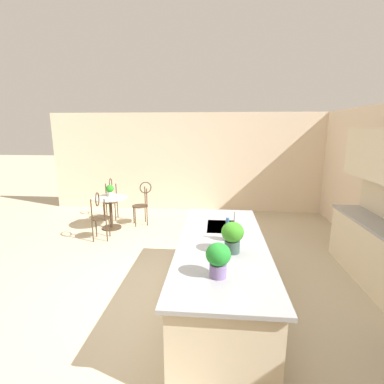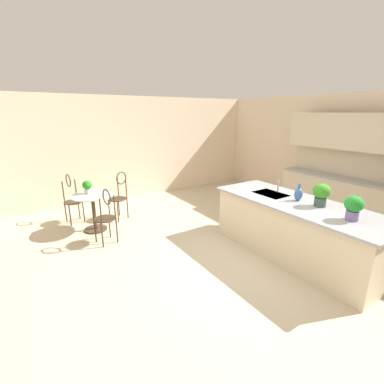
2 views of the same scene
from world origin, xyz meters
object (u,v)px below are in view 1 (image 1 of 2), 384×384
(bistro_table, at_px, (111,210))
(potted_plant_on_table, at_px, (110,190))
(vase_on_counter, at_px, (227,232))
(chair_by_island, at_px, (142,201))
(chair_near_window, at_px, (100,214))
(potted_plant_counter_near, at_px, (232,235))
(potted_plant_counter_far, at_px, (218,258))
(chair_toward_desk, at_px, (111,197))

(bistro_table, distance_m, potted_plant_on_table, 0.46)
(vase_on_counter, bearing_deg, chair_by_island, -148.42)
(potted_plant_on_table, bearing_deg, bistro_table, 18.13)
(chair_by_island, bearing_deg, bistro_table, -60.99)
(chair_by_island, bearing_deg, chair_near_window, -29.26)
(bistro_table, xyz_separation_m, potted_plant_counter_near, (3.10, 2.60, 0.67))
(vase_on_counter, bearing_deg, chair_near_window, -128.91)
(potted_plant_counter_near, bearing_deg, chair_by_island, -150.53)
(potted_plant_counter_far, distance_m, vase_on_counter, 0.91)
(chair_near_window, bearing_deg, potted_plant_counter_near, 47.07)
(chair_toward_desk, xyz_separation_m, potted_plant_on_table, (0.58, 0.22, 0.32))
(chair_near_window, bearing_deg, bistro_table, -176.57)
(potted_plant_on_table, xyz_separation_m, potted_plant_counter_far, (3.78, 2.49, 0.22))
(potted_plant_counter_near, bearing_deg, bistro_table, -139.99)
(bistro_table, xyz_separation_m, potted_plant_on_table, (-0.13, -0.04, 0.44))
(chair_near_window, bearing_deg, chair_by_island, 150.74)
(chair_by_island, relative_size, chair_toward_desk, 1.00)
(bistro_table, bearing_deg, potted_plant_on_table, -161.87)
(chair_near_window, relative_size, potted_plant_on_table, 3.98)
(potted_plant_on_table, bearing_deg, chair_near_window, 5.80)
(chair_toward_desk, bearing_deg, potted_plant_on_table, 21.13)
(vase_on_counter, bearing_deg, bistro_table, -137.06)
(potted_plant_on_table, distance_m, potted_plant_counter_near, 4.19)
(potted_plant_counter_near, xyz_separation_m, potted_plant_counter_far, (0.55, -0.16, -0.01))
(chair_by_island, xyz_separation_m, vase_on_counter, (3.11, 1.91, 0.46))
(chair_toward_desk, relative_size, potted_plant_counter_far, 3.16)
(bistro_table, bearing_deg, potted_plant_counter_near, 40.01)
(bistro_table, height_order, potted_plant_counter_far, potted_plant_counter_far)
(potted_plant_counter_far, bearing_deg, chair_by_island, -155.86)
(potted_plant_counter_near, relative_size, potted_plant_counter_far, 1.07)
(chair_toward_desk, bearing_deg, potted_plant_counter_near, 36.98)
(bistro_table, relative_size, potted_plant_counter_far, 2.43)
(vase_on_counter, bearing_deg, potted_plant_counter_near, 7.08)
(chair_near_window, xyz_separation_m, vase_on_counter, (2.03, 2.52, 0.46))
(chair_near_window, distance_m, potted_plant_on_table, 0.91)
(chair_by_island, bearing_deg, chair_toward_desk, -110.98)
(bistro_table, distance_m, potted_plant_counter_far, 4.44)
(chair_near_window, bearing_deg, potted_plant_counter_far, 39.34)
(potted_plant_on_table, bearing_deg, potted_plant_counter_far, 33.33)
(potted_plant_counter_far, bearing_deg, vase_on_counter, 172.75)
(bistro_table, distance_m, chair_toward_desk, 0.77)
(chair_toward_desk, distance_m, potted_plant_counter_near, 4.80)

